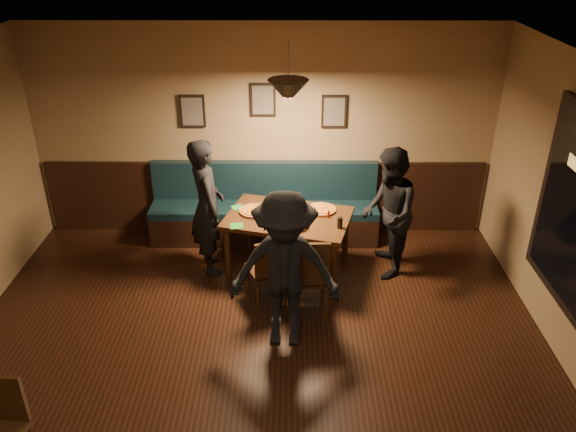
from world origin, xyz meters
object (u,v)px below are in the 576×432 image
object	(u,v)px
booth_bench	(264,205)
diner_front	(285,271)
chair_near_right	(307,274)
diner_left	(207,207)
dining_table	(288,244)
diner_right	(389,213)
tabasco_bottle	(329,214)
chair_near_left	(266,268)
soda_glass	(340,223)

from	to	relation	value
booth_bench	diner_front	bearing A→B (deg)	-82.02
chair_near_right	diner_left	bearing A→B (deg)	140.43
dining_table	chair_near_right	size ratio (longest dim) A/B	1.45
diner_right	tabasco_bottle	bearing A→B (deg)	-83.58
chair_near_left	soda_glass	bearing A→B (deg)	-2.72
diner_right	diner_front	world-z (taller)	diner_front
diner_right	soda_glass	distance (m)	0.67
soda_glass	tabasco_bottle	bearing A→B (deg)	114.60
chair_near_left	chair_near_right	bearing A→B (deg)	-48.91
booth_bench	diner_left	bearing A→B (deg)	-130.71
dining_table	chair_near_left	bearing A→B (deg)	-97.04
booth_bench	diner_right	bearing A→B (deg)	-27.98
chair_near_left	chair_near_right	world-z (taller)	chair_near_right
chair_near_right	soda_glass	bearing A→B (deg)	52.64
diner_left	diner_front	size ratio (longest dim) A/B	1.01
dining_table	diner_front	world-z (taller)	diner_front
dining_table	diner_right	world-z (taller)	diner_right
chair_near_right	soda_glass	xyz separation A→B (m)	(0.38, 0.53, 0.34)
dining_table	soda_glass	distance (m)	0.79
dining_table	chair_near_left	world-z (taller)	chair_near_left
dining_table	booth_bench	bearing A→B (deg)	126.48
booth_bench	dining_table	bearing A→B (deg)	-68.52
chair_near_left	diner_right	distance (m)	1.60
dining_table	diner_right	bearing A→B (deg)	16.09
booth_bench	tabasco_bottle	world-z (taller)	booth_bench
chair_near_left	diner_right	size ratio (longest dim) A/B	0.54
chair_near_left	diner_left	world-z (taller)	diner_left
booth_bench	chair_near_right	world-z (taller)	booth_bench
booth_bench	soda_glass	bearing A→B (deg)	-50.40
diner_right	tabasco_bottle	distance (m)	0.71
diner_right	tabasco_bottle	xyz separation A→B (m)	(-0.71, -0.05, 0.02)
diner_left	soda_glass	size ratio (longest dim) A/B	12.67
soda_glass	chair_near_left	bearing A→B (deg)	-158.52
dining_table	chair_near_left	distance (m)	0.65
dining_table	chair_near_right	world-z (taller)	chair_near_right
diner_right	chair_near_right	bearing A→B (deg)	-47.24
chair_near_left	tabasco_bottle	bearing A→B (deg)	14.40
booth_bench	tabasco_bottle	size ratio (longest dim) A/B	27.56
chair_near_right	diner_front	distance (m)	0.64
booth_bench	diner_left	world-z (taller)	diner_left
dining_table	tabasco_bottle	size ratio (longest dim) A/B	13.09
diner_front	tabasco_bottle	world-z (taller)	diner_front
tabasco_bottle	chair_near_right	bearing A→B (deg)	-108.62
booth_bench	dining_table	xyz separation A→B (m)	(0.32, -0.82, -0.12)
dining_table	soda_glass	xyz separation A→B (m)	(0.58, -0.28, 0.45)
soda_glass	booth_bench	bearing A→B (deg)	129.60
diner_front	dining_table	bearing A→B (deg)	91.38
diner_left	tabasco_bottle	world-z (taller)	diner_left
dining_table	diner_right	xyz separation A→B (m)	(1.18, 0.02, 0.41)
booth_bench	diner_front	distance (m)	2.16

